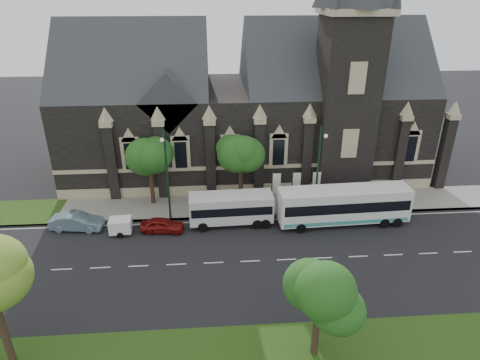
{
  "coord_description": "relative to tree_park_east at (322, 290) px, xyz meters",
  "views": [
    {
      "loc": [
        0.15,
        -27.65,
        20.31
      ],
      "look_at": [
        2.6,
        6.0,
        4.52
      ],
      "focal_mm": 31.05,
      "sensor_mm": 36.0,
      "label": 1
    }
  ],
  "objects": [
    {
      "name": "tree_walk_left",
      "position": [
        -11.97,
        20.03,
        1.12
      ],
      "size": [
        3.91,
        3.91,
        7.64
      ],
      "color": "black",
      "rests_on": "ground"
    },
    {
      "name": "street_lamp_mid",
      "position": [
        -10.18,
        16.42,
        0.49
      ],
      "size": [
        0.36,
        1.88,
        9.0
      ],
      "color": "black",
      "rests_on": "ground"
    },
    {
      "name": "tree_park_east",
      "position": [
        0.0,
        0.0,
        0.0
      ],
      "size": [
        3.4,
        3.4,
        6.28
      ],
      "color": "black",
      "rests_on": "ground"
    },
    {
      "name": "tree_walk_right",
      "position": [
        -2.96,
        20.04,
        1.2
      ],
      "size": [
        4.08,
        4.08,
        7.8
      ],
      "color": "black",
      "rests_on": "ground"
    },
    {
      "name": "sedan",
      "position": [
        -18.58,
        15.42,
        -3.83
      ],
      "size": [
        4.97,
        2.26,
        1.58
      ],
      "primitive_type": "imported",
      "rotation": [
        0.0,
        0.0,
        1.45
      ],
      "color": "#7798AB",
      "rests_on": "ground"
    },
    {
      "name": "ground",
      "position": [
        -6.18,
        9.32,
        -4.62
      ],
      "size": [
        160.0,
        160.0,
        0.0
      ],
      "primitive_type": "plane",
      "color": "black",
      "rests_on": "ground"
    },
    {
      "name": "museum",
      "position": [
        -1.06,
        28.1,
        3.55
      ],
      "size": [
        40.0,
        17.7,
        29.9
      ],
      "color": "black",
      "rests_on": "ground"
    },
    {
      "name": "street_lamp_near",
      "position": [
        3.82,
        16.42,
        0.49
      ],
      "size": [
        0.36,
        1.88,
        9.0
      ],
      "color": "black",
      "rests_on": "ground"
    },
    {
      "name": "shuttle_bus",
      "position": [
        -4.39,
        15.41,
        -2.91
      ],
      "size": [
        7.77,
        2.92,
        2.97
      ],
      "rotation": [
        0.0,
        0.0,
        0.03
      ],
      "color": "silver",
      "rests_on": "ground"
    },
    {
      "name": "tour_coach",
      "position": [
        6.03,
        14.74,
        -2.69
      ],
      "size": [
        12.26,
        3.22,
        3.55
      ],
      "rotation": [
        0.0,
        0.0,
        0.04
      ],
      "color": "white",
      "rests_on": "ground"
    },
    {
      "name": "car_far_red",
      "position": [
        -10.71,
        14.42,
        -3.95
      ],
      "size": [
        4.07,
        1.97,
        1.34
      ],
      "primitive_type": "imported",
      "rotation": [
        0.0,
        0.0,
        1.47
      ],
      "color": "maroon",
      "rests_on": "ground"
    },
    {
      "name": "box_trailer",
      "position": [
        -14.42,
        14.35,
        -3.77
      ],
      "size": [
        2.82,
        1.66,
        1.49
      ],
      "rotation": [
        0.0,
        0.0,
        0.05
      ],
      "color": "white",
      "rests_on": "ground"
    },
    {
      "name": "sidewalk",
      "position": [
        -6.18,
        18.82,
        -4.54
      ],
      "size": [
        80.0,
        5.0,
        0.15
      ],
      "primitive_type": "cube",
      "color": "gray",
      "rests_on": "ground"
    },
    {
      "name": "banner_flag_right",
      "position": [
        4.11,
        18.32,
        -2.24
      ],
      "size": [
        0.9,
        0.1,
        4.0
      ],
      "color": "black",
      "rests_on": "ground"
    },
    {
      "name": "banner_flag_left",
      "position": [
        0.11,
        18.32,
        -2.24
      ],
      "size": [
        0.9,
        0.1,
        4.0
      ],
      "color": "black",
      "rests_on": "ground"
    },
    {
      "name": "banner_flag_center",
      "position": [
        2.11,
        18.32,
        -2.24
      ],
      "size": [
        0.9,
        0.1,
        4.0
      ],
      "color": "black",
      "rests_on": "ground"
    }
  ]
}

